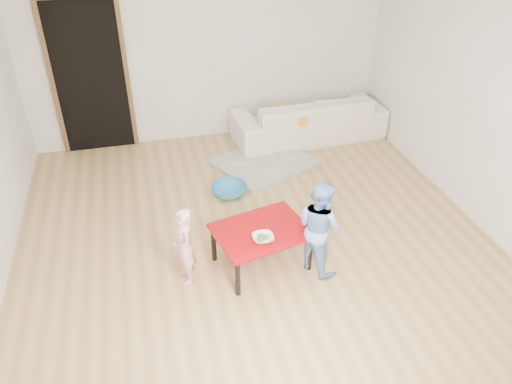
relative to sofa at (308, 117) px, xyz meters
name	(u,v)px	position (x,y,z in m)	size (l,w,h in m)	color
floor	(252,232)	(-1.36, -2.05, -0.32)	(5.00, 5.00, 0.01)	#A67847
back_wall	(208,49)	(-1.36, 0.45, 0.98)	(5.00, 0.02, 2.60)	white
right_wall	(478,100)	(1.14, -2.05, 0.98)	(0.02, 5.00, 2.60)	white
doorway	(90,79)	(-2.96, 0.43, 0.71)	(1.02, 0.08, 2.11)	brown
sofa	(308,117)	(0.00, 0.00, 0.00)	(2.19, 0.85, 0.64)	white
cushion	(290,115)	(-0.35, -0.21, 0.17)	(0.48, 0.43, 0.13)	orange
red_table	(261,247)	(-1.39, -2.59, -0.10)	(0.88, 0.66, 0.44)	#95080C
bowl	(263,238)	(-1.42, -2.76, 0.15)	(0.20, 0.20, 0.05)	white
broccoli	(263,238)	(-1.42, -2.76, 0.15)	(0.12, 0.12, 0.06)	#2D5919
child_pink	(184,247)	(-2.15, -2.63, 0.08)	(0.29, 0.19, 0.81)	pink
child_blue	(319,227)	(-0.86, -2.76, 0.18)	(0.48, 0.38, 1.00)	#5680C7
basin	(229,190)	(-1.44, -1.25, -0.25)	(0.44, 0.44, 0.14)	teal
blanket	(265,162)	(-0.82, -0.64, -0.29)	(1.19, 0.99, 0.06)	beige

